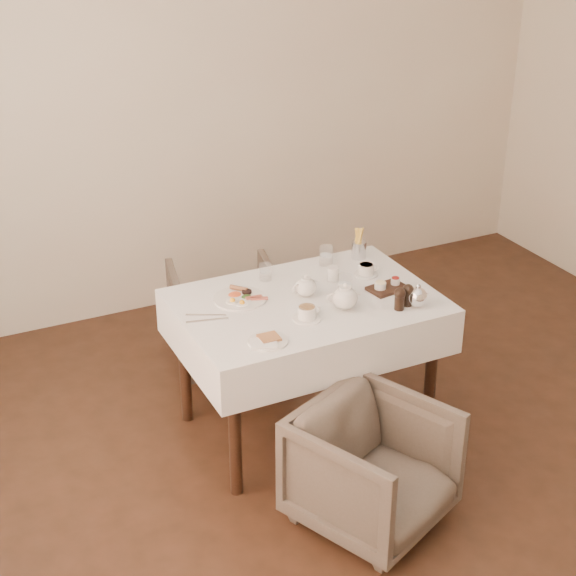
# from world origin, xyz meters

# --- Properties ---
(table) EXTENTS (1.28, 0.88, 0.75)m
(table) POSITION_xyz_m (-0.35, 0.80, 0.64)
(table) COLOR black
(table) RESTS_ON ground
(armchair_near) EXTENTS (0.81, 0.82, 0.57)m
(armchair_near) POSITION_xyz_m (-0.41, 0.02, 0.28)
(armchair_near) COLOR #50463B
(armchair_near) RESTS_ON ground
(armchair_far) EXTENTS (0.73, 0.74, 0.57)m
(armchair_far) POSITION_xyz_m (-0.45, 1.66, 0.29)
(armchair_far) COLOR #50463B
(armchair_far) RESTS_ON ground
(breakfast_plate) EXTENTS (0.26, 0.26, 0.03)m
(breakfast_plate) POSITION_xyz_m (-0.64, 0.95, 0.76)
(breakfast_plate) COLOR white
(breakfast_plate) RESTS_ON table
(side_plate) EXTENTS (0.20, 0.18, 0.02)m
(side_plate) POSITION_xyz_m (-0.70, 0.50, 0.76)
(side_plate) COLOR white
(side_plate) RESTS_ON table
(teapot_centre) EXTENTS (0.16, 0.13, 0.12)m
(teapot_centre) POSITION_xyz_m (-0.33, 0.84, 0.81)
(teapot_centre) COLOR white
(teapot_centre) RESTS_ON table
(teapot_front) EXTENTS (0.20, 0.17, 0.14)m
(teapot_front) POSITION_xyz_m (-0.23, 0.64, 0.82)
(teapot_front) COLOR white
(teapot_front) RESTS_ON table
(creamer) EXTENTS (0.07, 0.07, 0.07)m
(creamer) POSITION_xyz_m (-0.12, 0.94, 0.79)
(creamer) COLOR white
(creamer) RESTS_ON table
(teacup_near) EXTENTS (0.14, 0.14, 0.07)m
(teacup_near) POSITION_xyz_m (-0.44, 0.62, 0.79)
(teacup_near) COLOR white
(teacup_near) RESTS_ON table
(teacup_far) EXTENTS (0.12, 0.12, 0.06)m
(teacup_far) POSITION_xyz_m (0.06, 0.92, 0.78)
(teacup_far) COLOR white
(teacup_far) RESTS_ON table
(glass_left) EXTENTS (0.07, 0.07, 0.09)m
(glass_left) POSITION_xyz_m (-0.43, 1.10, 0.80)
(glass_left) COLOR silver
(glass_left) RESTS_ON table
(glass_mid) EXTENTS (0.07, 0.07, 0.10)m
(glass_mid) POSITION_xyz_m (-0.15, 0.78, 0.81)
(glass_mid) COLOR silver
(glass_mid) RESTS_ON table
(glass_right) EXTENTS (0.09, 0.09, 0.10)m
(glass_right) POSITION_xyz_m (-0.06, 1.13, 0.81)
(glass_right) COLOR silver
(glass_right) RESTS_ON table
(condiment_board) EXTENTS (0.21, 0.15, 0.05)m
(condiment_board) POSITION_xyz_m (0.07, 0.72, 0.77)
(condiment_board) COLOR black
(condiment_board) RESTS_ON table
(pepper_mill_left) EXTENTS (0.07, 0.07, 0.12)m
(pepper_mill_left) POSITION_xyz_m (0.01, 0.52, 0.81)
(pepper_mill_left) COLOR black
(pepper_mill_left) RESTS_ON table
(pepper_mill_right) EXTENTS (0.06, 0.06, 0.11)m
(pepper_mill_right) POSITION_xyz_m (0.07, 0.53, 0.81)
(pepper_mill_right) COLOR black
(pepper_mill_right) RESTS_ON table
(silver_pot) EXTENTS (0.14, 0.13, 0.12)m
(silver_pot) POSITION_xyz_m (0.10, 0.50, 0.82)
(silver_pot) COLOR white
(silver_pot) RESTS_ON table
(fries_cup) EXTENTS (0.08, 0.08, 0.17)m
(fries_cup) POSITION_xyz_m (0.14, 1.13, 0.83)
(fries_cup) COLOR silver
(fries_cup) RESTS_ON table
(cutlery_fork) EXTENTS (0.18, 0.10, 0.00)m
(cutlery_fork) POSITION_xyz_m (-0.86, 0.87, 0.76)
(cutlery_fork) COLOR silver
(cutlery_fork) RESTS_ON table
(cutlery_knife) EXTENTS (0.20, 0.06, 0.00)m
(cutlery_knife) POSITION_xyz_m (-0.87, 0.81, 0.76)
(cutlery_knife) COLOR silver
(cutlery_knife) RESTS_ON table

